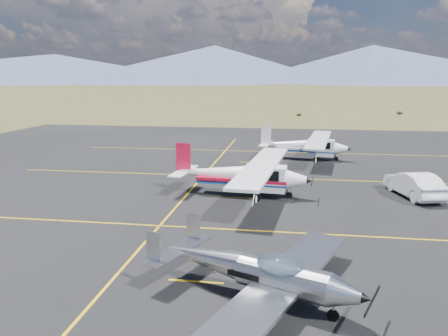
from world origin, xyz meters
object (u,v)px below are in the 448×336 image
(aircraft_cessna, at_px, (242,174))
(aircraft_plain, at_px, (305,145))
(sedan, at_px, (414,184))
(aircraft_low_wing, at_px, (260,272))

(aircraft_cessna, bearing_deg, aircraft_plain, 77.34)
(aircraft_plain, height_order, sedan, aircraft_plain)
(aircraft_plain, bearing_deg, aircraft_low_wing, -87.55)
(aircraft_plain, xyz_separation_m, sedan, (6.11, -11.22, -0.49))
(sedan, bearing_deg, aircraft_low_wing, 44.18)
(aircraft_low_wing, bearing_deg, aircraft_plain, 106.95)
(aircraft_low_wing, height_order, sedan, aircraft_low_wing)
(aircraft_low_wing, relative_size, aircraft_plain, 0.84)
(sedan, bearing_deg, aircraft_cessna, -7.86)
(aircraft_cessna, height_order, aircraft_plain, aircraft_cessna)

